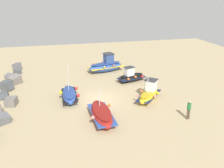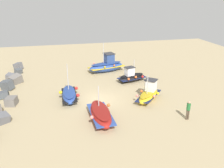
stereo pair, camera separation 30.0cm
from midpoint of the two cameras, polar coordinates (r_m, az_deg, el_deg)
name	(u,v)px [view 2 (the right image)]	position (r m, az deg, el deg)	size (l,w,h in m)	color
ground_plane	(98,100)	(25.11, -2.80, -3.63)	(57.85, 57.85, 0.00)	tan
fishing_boat_0	(132,77)	(30.04, 4.84, 1.68)	(2.39, 3.85, 2.71)	black
fishing_boat_1	(149,94)	(25.06, 8.87, -2.27)	(3.89, 3.68, 2.81)	gold
fishing_boat_2	(69,95)	(25.32, -9.57, -2.45)	(4.21, 2.00, 3.67)	#2D4C9E
fishing_boat_3	(107,66)	(33.62, -1.00, 4.25)	(3.04, 5.29, 4.06)	#2D4C9E
fishing_boat_4	(101,114)	(21.04, -2.25, -6.96)	(4.66, 2.06, 2.88)	maroon
person_walking	(188,109)	(21.94, 17.63, -5.53)	(0.32, 0.32, 1.72)	brown
breakwater_rocks	(2,105)	(25.12, -23.82, -4.45)	(26.20, 2.66, 1.36)	slate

